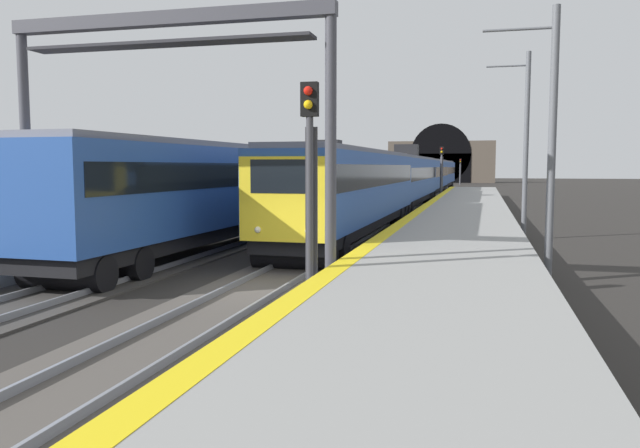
{
  "coord_description": "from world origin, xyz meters",
  "views": [
    {
      "loc": [
        -15.3,
        -5.61,
        3.28
      ],
      "look_at": [
        5.54,
        -0.23,
        1.28
      ],
      "focal_mm": 35.2,
      "sensor_mm": 36.0,
      "label": 1
    }
  ],
  "objects_px": {
    "overhead_signal_gantry": "(167,81)",
    "train_adjacent_platform": "(285,183)",
    "train_main_approaching": "(419,177)",
    "catenary_mast_near": "(525,144)",
    "railway_signal_near": "(310,178)",
    "railway_signal_mid": "(441,169)",
    "railway_signal_far": "(460,169)",
    "catenary_mast_far": "(551,143)"
  },
  "relations": [
    {
      "from": "train_adjacent_platform",
      "to": "overhead_signal_gantry",
      "type": "relative_size",
      "value": 4.36
    },
    {
      "from": "train_adjacent_platform",
      "to": "railway_signal_near",
      "type": "distance_m",
      "value": 19.9
    },
    {
      "from": "railway_signal_mid",
      "to": "railway_signal_far",
      "type": "height_order",
      "value": "railway_signal_mid"
    },
    {
      "from": "train_adjacent_platform",
      "to": "catenary_mast_near",
      "type": "xyz_separation_m",
      "value": [
        -2.98,
        -12.12,
        1.86
      ]
    },
    {
      "from": "railway_signal_mid",
      "to": "catenary_mast_near",
      "type": "distance_m",
      "value": 31.46
    },
    {
      "from": "train_main_approaching",
      "to": "railway_signal_mid",
      "type": "height_order",
      "value": "railway_signal_mid"
    },
    {
      "from": "railway_signal_mid",
      "to": "railway_signal_far",
      "type": "xyz_separation_m",
      "value": [
        52.27,
        0.0,
        -0.3
      ]
    },
    {
      "from": "train_main_approaching",
      "to": "catenary_mast_far",
      "type": "height_order",
      "value": "catenary_mast_far"
    },
    {
      "from": "railway_signal_mid",
      "to": "catenary_mast_far",
      "type": "distance_m",
      "value": 42.13
    },
    {
      "from": "train_main_approaching",
      "to": "railway_signal_near",
      "type": "height_order",
      "value": "railway_signal_near"
    },
    {
      "from": "railway_signal_near",
      "to": "catenary_mast_far",
      "type": "relative_size",
      "value": 0.67
    },
    {
      "from": "train_main_approaching",
      "to": "catenary_mast_near",
      "type": "distance_m",
      "value": 29.92
    },
    {
      "from": "catenary_mast_near",
      "to": "railway_signal_near",
      "type": "bearing_deg",
      "value": 160.62
    },
    {
      "from": "train_adjacent_platform",
      "to": "overhead_signal_gantry",
      "type": "bearing_deg",
      "value": -170.85
    },
    {
      "from": "train_adjacent_platform",
      "to": "railway_signal_far",
      "type": "bearing_deg",
      "value": -3.2
    },
    {
      "from": "railway_signal_near",
      "to": "railway_signal_mid",
      "type": "height_order",
      "value": "railway_signal_near"
    },
    {
      "from": "train_adjacent_platform",
      "to": "catenary_mast_near",
      "type": "relative_size",
      "value": 4.74
    },
    {
      "from": "railway_signal_mid",
      "to": "catenary_mast_near",
      "type": "bearing_deg",
      "value": 10.18
    },
    {
      "from": "railway_signal_near",
      "to": "railway_signal_mid",
      "type": "relative_size",
      "value": 1.0
    },
    {
      "from": "catenary_mast_far",
      "to": "catenary_mast_near",
      "type": "bearing_deg",
      "value": -0.04
    },
    {
      "from": "railway_signal_near",
      "to": "railway_signal_mid",
      "type": "bearing_deg",
      "value": -180.0
    },
    {
      "from": "catenary_mast_near",
      "to": "catenary_mast_far",
      "type": "relative_size",
      "value": 1.08
    },
    {
      "from": "catenary_mast_far",
      "to": "railway_signal_mid",
      "type": "bearing_deg",
      "value": 7.57
    },
    {
      "from": "overhead_signal_gantry",
      "to": "catenary_mast_far",
      "type": "relative_size",
      "value": 1.18
    },
    {
      "from": "train_adjacent_platform",
      "to": "catenary_mast_far",
      "type": "distance_m",
      "value": 18.42
    },
    {
      "from": "train_adjacent_platform",
      "to": "railway_signal_mid",
      "type": "relative_size",
      "value": 7.69
    },
    {
      "from": "railway_signal_mid",
      "to": "train_main_approaching",
      "type": "bearing_deg",
      "value": -42.87
    },
    {
      "from": "train_adjacent_platform",
      "to": "railway_signal_mid",
      "type": "height_order",
      "value": "railway_signal_mid"
    },
    {
      "from": "train_main_approaching",
      "to": "railway_signal_far",
      "type": "bearing_deg",
      "value": 178.53
    },
    {
      "from": "railway_signal_near",
      "to": "catenary_mast_far",
      "type": "distance_m",
      "value": 7.51
    },
    {
      "from": "railway_signal_near",
      "to": "overhead_signal_gantry",
      "type": "xyz_separation_m",
      "value": [
        1.41,
        4.22,
        2.47
      ]
    },
    {
      "from": "overhead_signal_gantry",
      "to": "catenary_mast_near",
      "type": "height_order",
      "value": "catenary_mast_near"
    },
    {
      "from": "train_main_approaching",
      "to": "train_adjacent_platform",
      "type": "distance_m",
      "value": 26.35
    },
    {
      "from": "train_main_approaching",
      "to": "overhead_signal_gantry",
      "type": "bearing_deg",
      "value": -2.57
    },
    {
      "from": "train_adjacent_platform",
      "to": "railway_signal_far",
      "type": "height_order",
      "value": "train_adjacent_platform"
    },
    {
      "from": "railway_signal_far",
      "to": "catenary_mast_near",
      "type": "bearing_deg",
      "value": 3.82
    },
    {
      "from": "catenary_mast_near",
      "to": "catenary_mast_far",
      "type": "distance_m",
      "value": 10.82
    },
    {
      "from": "train_adjacent_platform",
      "to": "railway_signal_near",
      "type": "height_order",
      "value": "railway_signal_near"
    },
    {
      "from": "railway_signal_far",
      "to": "train_main_approaching",
      "type": "bearing_deg",
      "value": -1.99
    },
    {
      "from": "train_main_approaching",
      "to": "train_adjacent_platform",
      "type": "height_order",
      "value": "train_adjacent_platform"
    },
    {
      "from": "overhead_signal_gantry",
      "to": "train_adjacent_platform",
      "type": "bearing_deg",
      "value": 7.67
    },
    {
      "from": "train_adjacent_platform",
      "to": "overhead_signal_gantry",
      "type": "distance_m",
      "value": 17.79
    }
  ]
}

